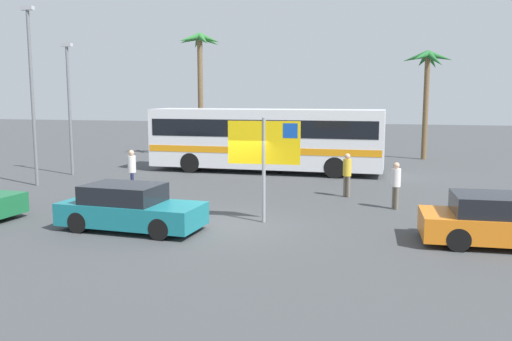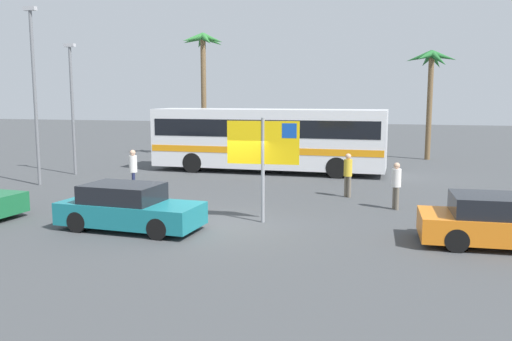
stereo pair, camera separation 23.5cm
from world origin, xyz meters
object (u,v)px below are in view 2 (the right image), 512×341
(bus_front_coach, at_px, (268,137))
(car_teal, at_px, (129,208))
(pedestrian_crossing_lot, at_px, (133,168))
(ferry_sign, at_px, (265,147))
(pedestrian_by_bus, at_px, (396,182))
(car_orange, at_px, (506,222))
(pedestrian_near_sign, at_px, (348,172))

(bus_front_coach, distance_m, car_teal, 12.58)
(car_teal, distance_m, pedestrian_crossing_lot, 5.95)
(bus_front_coach, bearing_deg, ferry_sign, -76.63)
(bus_front_coach, xyz_separation_m, pedestrian_crossing_lot, (-3.72, -7.18, -0.76))
(bus_front_coach, distance_m, pedestrian_by_bus, 9.97)
(ferry_sign, xyz_separation_m, car_orange, (6.62, -0.93, -1.69))
(car_orange, height_order, pedestrian_near_sign, pedestrian_near_sign)
(pedestrian_crossing_lot, bearing_deg, car_orange, 132.68)
(pedestrian_near_sign, bearing_deg, ferry_sign, 15.69)
(car_teal, distance_m, pedestrian_by_bus, 8.88)
(car_teal, xyz_separation_m, pedestrian_by_bus, (7.42, 4.87, 0.31))
(car_teal, height_order, pedestrian_by_bus, pedestrian_by_bus)
(car_orange, xyz_separation_m, car_teal, (-10.20, -0.94, -0.00))
(pedestrian_near_sign, distance_m, pedestrian_crossing_lot, 8.41)
(bus_front_coach, relative_size, pedestrian_crossing_lot, 6.73)
(bus_front_coach, distance_m, pedestrian_near_sign, 7.43)
(pedestrian_near_sign, bearing_deg, bus_front_coach, -103.00)
(ferry_sign, relative_size, car_teal, 0.76)
(bus_front_coach, bearing_deg, car_teal, -94.81)
(ferry_sign, bearing_deg, car_teal, -156.36)
(bus_front_coach, relative_size, car_teal, 2.77)
(car_orange, bearing_deg, pedestrian_near_sign, 125.75)
(bus_front_coach, height_order, ferry_sign, ferry_sign)
(car_orange, height_order, pedestrian_crossing_lot, pedestrian_crossing_lot)
(ferry_sign, height_order, car_orange, ferry_sign)
(bus_front_coach, relative_size, car_orange, 2.60)
(ferry_sign, relative_size, pedestrian_near_sign, 1.91)
(car_teal, bearing_deg, pedestrian_near_sign, 53.04)
(car_teal, bearing_deg, ferry_sign, 30.72)
(bus_front_coach, height_order, car_teal, bus_front_coach)
(pedestrian_near_sign, relative_size, pedestrian_by_bus, 1.04)
(car_teal, height_order, pedestrian_near_sign, pedestrian_near_sign)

